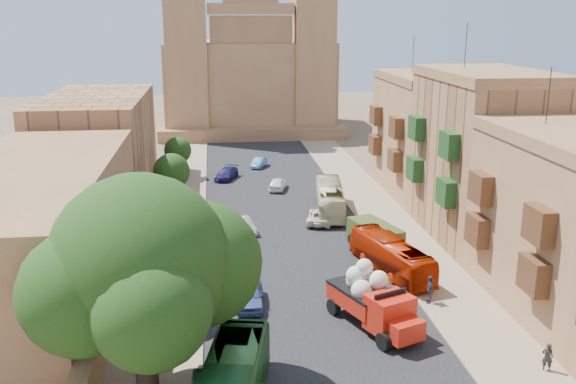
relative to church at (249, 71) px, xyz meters
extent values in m
cube|color=black|center=(0.00, -48.61, -9.51)|extent=(14.00, 140.00, 0.01)
cube|color=#897159|center=(9.50, -48.61, -9.51)|extent=(5.00, 140.00, 0.01)
cube|color=#897159|center=(-9.50, -48.61, -9.51)|extent=(5.00, 140.00, 0.01)
cube|color=#897159|center=(7.00, -48.61, -9.46)|extent=(0.25, 140.00, 0.12)
cube|color=#897159|center=(-7.00, -48.61, -9.46)|extent=(0.25, 140.00, 0.12)
cube|color=#926742|center=(16.00, -67.61, -4.27)|extent=(8.00, 14.00, 10.50)
cylinder|color=black|center=(15.00, -64.81, 3.58)|extent=(0.06, 0.06, 3.60)
cube|color=#4F2F1A|center=(11.55, -71.53, -5.53)|extent=(0.90, 2.20, 2.00)
cube|color=#4F2F1A|center=(11.55, -63.69, -5.53)|extent=(0.90, 2.20, 2.00)
cube|color=#4F2F1A|center=(11.55, -71.53, -2.59)|extent=(0.90, 2.20, 2.00)
cube|color=#4F2F1A|center=(11.55, -63.69, -2.59)|extent=(0.90, 2.20, 2.00)
cube|color=#9C6D47|center=(16.00, -53.61, -3.02)|extent=(8.00, 14.00, 13.00)
cube|color=brown|center=(16.00, -53.61, 3.88)|extent=(8.20, 14.00, 0.80)
cylinder|color=black|center=(15.00, -50.81, 6.08)|extent=(0.06, 0.06, 3.60)
cube|color=#1A411A|center=(11.55, -57.53, -4.58)|extent=(0.90, 2.20, 2.00)
cube|color=#1A411A|center=(11.55, -49.69, -4.58)|extent=(0.90, 2.20, 2.00)
cube|color=#1A411A|center=(11.55, -57.53, -0.94)|extent=(0.90, 2.20, 2.00)
cube|color=#1A411A|center=(11.55, -49.69, -0.94)|extent=(0.90, 2.20, 2.00)
cube|color=#926742|center=(16.00, -39.61, -3.77)|extent=(8.00, 14.00, 11.50)
cube|color=brown|center=(16.00, -39.61, 2.38)|extent=(8.20, 14.00, 0.80)
cylinder|color=black|center=(15.00, -36.81, 4.58)|extent=(0.06, 0.06, 3.60)
cube|color=#4F2F1A|center=(11.55, -43.53, -5.15)|extent=(0.90, 2.20, 2.00)
cube|color=#4F2F1A|center=(11.55, -35.69, -5.15)|extent=(0.90, 2.20, 2.00)
cube|color=#4F2F1A|center=(11.55, -43.53, -1.93)|extent=(0.90, 2.20, 2.00)
cube|color=#4F2F1A|center=(11.55, -35.69, -1.93)|extent=(0.90, 2.20, 2.00)
cube|color=#926742|center=(-12.50, -58.61, -8.62)|extent=(1.00, 40.00, 1.80)
cube|color=brown|center=(-18.00, -60.61, -5.32)|extent=(10.00, 28.00, 8.40)
cube|color=#9C6D47|center=(-18.00, -34.61, -4.52)|extent=(10.00, 22.00, 10.00)
cube|color=#926742|center=(0.00, 2.39, -2.52)|extent=(26.00, 20.00, 14.00)
cube|color=brown|center=(0.00, -8.11, -8.62)|extent=(28.00, 4.00, 1.80)
cube|color=brown|center=(0.00, -6.41, 0.48)|extent=(12.00, 2.00, 16.00)
cube|color=#926742|center=(0.00, -6.41, 9.38)|extent=(12.60, 2.40, 1.60)
cube|color=#926742|center=(-9.50, -5.11, 4.98)|extent=(6.00, 6.00, 29.00)
cube|color=#926742|center=(9.50, -5.11, 4.98)|extent=(6.00, 6.00, 29.00)
cylinder|color=#34231A|center=(-9.50, -74.61, -7.40)|extent=(1.11, 1.11, 4.23)
sphere|color=black|center=(-9.50, -74.61, -2.61)|extent=(8.46, 8.46, 8.46)
sphere|color=black|center=(-6.83, -73.28, -3.28)|extent=(6.24, 6.24, 6.24)
sphere|color=black|center=(-11.95, -75.62, -3.50)|extent=(5.79, 5.79, 5.79)
sphere|color=black|center=(-8.83, -77.29, -3.73)|extent=(5.34, 5.34, 5.34)
sphere|color=black|center=(-10.72, -72.16, -1.72)|extent=(4.90, 4.90, 4.90)
cylinder|color=#34231A|center=(-10.00, -66.61, -8.27)|extent=(0.44, 0.44, 2.48)
sphere|color=black|center=(-10.00, -66.61, -5.77)|extent=(3.61, 3.61, 3.61)
cylinder|color=#34231A|center=(-10.00, -54.61, -8.46)|extent=(0.44, 0.44, 2.11)
sphere|color=black|center=(-10.00, -54.61, -6.33)|extent=(3.07, 3.07, 3.07)
cylinder|color=#34231A|center=(-10.00, -42.61, -8.31)|extent=(0.44, 0.44, 2.40)
sphere|color=black|center=(-10.00, -42.61, -5.89)|extent=(3.49, 3.49, 3.49)
cylinder|color=#34231A|center=(-10.00, -30.61, -8.45)|extent=(0.44, 0.44, 2.12)
sphere|color=black|center=(-10.00, -30.61, -6.31)|extent=(3.09, 3.09, 3.09)
cube|color=#B81E0E|center=(2.74, -67.86, -8.08)|extent=(3.92, 4.79, 1.03)
cube|color=black|center=(2.74, -67.86, -7.50)|extent=(4.00, 4.87, 0.14)
cube|color=#B81E0E|center=(3.75, -70.30, -7.96)|extent=(2.98, 2.73, 2.07)
cube|color=#B81E0E|center=(4.28, -71.58, -8.42)|extent=(2.33, 2.02, 1.15)
cube|color=black|center=(3.75, -70.30, -7.16)|extent=(2.06, 0.94, 1.03)
cylinder|color=black|center=(3.08, -71.70, -9.00)|extent=(0.77, 1.11, 1.03)
cylinder|color=black|center=(5.21, -70.82, -9.00)|extent=(0.77, 1.11, 1.03)
cylinder|color=black|center=(1.14, -67.03, -9.00)|extent=(0.77, 1.11, 1.03)
cylinder|color=black|center=(3.27, -66.14, -9.00)|extent=(0.77, 1.11, 1.03)
sphere|color=beige|center=(2.47, -68.72, -7.22)|extent=(1.26, 1.26, 1.26)
sphere|color=beige|center=(3.40, -67.96, -7.22)|extent=(1.26, 1.26, 1.26)
sphere|color=beige|center=(2.47, -67.22, -7.22)|extent=(1.26, 1.26, 1.26)
sphere|color=beige|center=(2.27, -67.93, -6.58)|extent=(1.15, 1.15, 1.15)
sphere|color=beige|center=(3.50, -68.66, -6.64)|extent=(1.15, 1.15, 1.15)
sphere|color=beige|center=(2.78, -67.96, -6.07)|extent=(1.03, 1.03, 1.03)
cube|color=#364B1C|center=(6.50, -56.18, -8.45)|extent=(3.71, 5.62, 2.14)
cylinder|color=black|center=(6.08, -58.20, -9.09)|extent=(0.58, 0.92, 0.86)
cylinder|color=black|center=(8.01, -57.59, -9.09)|extent=(0.58, 0.92, 0.86)
cylinder|color=black|center=(4.99, -54.76, -9.09)|extent=(0.58, 0.92, 0.86)
cylinder|color=black|center=(6.92, -54.15, -9.09)|extent=(0.58, 0.92, 0.86)
imported|color=#A31E02|center=(6.50, -60.84, -8.25)|extent=(4.32, 9.34, 2.53)
imported|color=beige|center=(4.74, -45.98, -8.12)|extent=(3.68, 10.24, 2.79)
imported|color=#405794|center=(-3.93, -65.10, -8.79)|extent=(2.00, 4.34, 1.44)
imported|color=silver|center=(-3.61, -50.65, -8.90)|extent=(2.30, 3.96, 1.23)
imported|color=beige|center=(3.31, -48.84, -8.88)|extent=(3.12, 4.92, 1.26)
imported|color=#181847|center=(-4.59, -31.90, -8.88)|extent=(3.24, 4.76, 1.28)
imported|color=white|center=(0.71, -37.15, -8.86)|extent=(2.48, 4.09, 1.30)
imported|color=#3E7CB9|center=(-0.50, -26.34, -8.94)|extent=(2.38, 3.69, 1.15)
imported|color=black|center=(11.00, -74.77, -8.73)|extent=(0.67, 0.57, 1.57)
imported|color=#363540|center=(7.62, -66.10, -8.58)|extent=(0.75, 1.18, 1.86)
camera|label=1|loc=(-5.95, -102.87, 8.42)|focal=40.00mm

